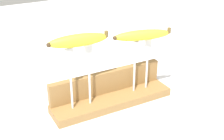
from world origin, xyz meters
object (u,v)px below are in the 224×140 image
Objects in this scene: fork_stand_left at (80,72)px; fork_stand_right at (142,61)px; banana_raised_right at (143,35)px; fork_fallen_near at (128,59)px; banana_raised_left at (79,41)px.

fork_stand_left is 1.11× the size of fork_stand_right.
banana_raised_right reaches higher than fork_stand_left.
fork_stand_left is 0.24m from banana_raised_right.
fork_stand_right is 0.09m from banana_raised_right.
fork_stand_left is at bearing -140.62° from fork_fallen_near.
fork_stand_left is 0.22m from fork_stand_right.
fork_stand_right is at bearing -113.61° from fork_fallen_near.
fork_fallen_near is (0.12, 0.28, -0.13)m from fork_stand_right.
banana_raised_left is 0.22m from banana_raised_right.
banana_raised_right reaches higher than fork_fallen_near.
fork_stand_left is 1.03× the size of banana_raised_right.
banana_raised_right is 1.20× the size of fork_fallen_near.
fork_stand_right is (0.22, 0.00, -0.01)m from fork_stand_left.
fork_stand_left is 1.23× the size of fork_fallen_near.
banana_raised_right is (-0.00, 0.00, 0.09)m from fork_stand_right.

